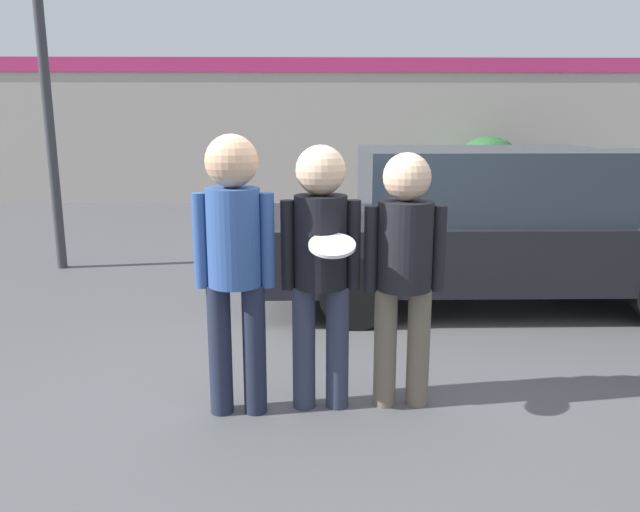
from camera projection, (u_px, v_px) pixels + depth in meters
ground_plane at (330, 396)px, 4.32m from camera, size 56.00×56.00×0.00m
storefront_building at (314, 131)px, 13.51m from camera, size 24.00×0.22×3.09m
person_left at (234, 251)px, 3.86m from camera, size 0.50×0.33×1.80m
person_middle_with_frisbee at (321, 256)px, 3.95m from camera, size 0.51×0.56×1.73m
person_right at (404, 259)px, 3.99m from camera, size 0.52×0.35×1.68m
parked_car_near at (487, 227)px, 6.39m from camera, size 4.64×1.89×1.58m
shrub at (487, 173)px, 12.87m from camera, size 1.48×1.48×1.48m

